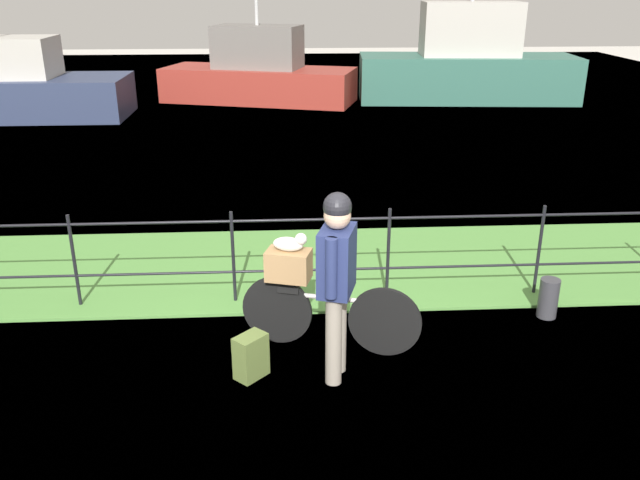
% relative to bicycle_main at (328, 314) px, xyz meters
% --- Properties ---
extents(ground_plane, '(60.00, 60.00, 0.00)m').
position_rel_bicycle_main_xyz_m(ground_plane, '(-0.11, -0.91, -0.36)').
color(ground_plane, beige).
extents(grass_strip, '(27.00, 2.40, 0.03)m').
position_rel_bicycle_main_xyz_m(grass_strip, '(-0.11, 1.87, -0.34)').
color(grass_strip, '#569342').
rests_on(grass_strip, ground).
extents(harbor_water, '(30.00, 30.00, 0.00)m').
position_rel_bicycle_main_xyz_m(harbor_water, '(-0.11, 11.52, -0.35)').
color(harbor_water, '#60849E').
rests_on(harbor_water, ground).
extents(iron_fence, '(18.04, 0.04, 1.04)m').
position_rel_bicycle_main_xyz_m(iron_fence, '(-0.11, 0.98, 0.24)').
color(iron_fence, black).
rests_on(iron_fence, ground).
extents(bicycle_main, '(1.64, 0.52, 0.67)m').
position_rel_bicycle_main_xyz_m(bicycle_main, '(0.00, 0.00, 0.00)').
color(bicycle_main, black).
rests_on(bicycle_main, ground).
extents(wooden_crate, '(0.45, 0.35, 0.28)m').
position_rel_bicycle_main_xyz_m(wooden_crate, '(-0.36, 0.11, 0.46)').
color(wooden_crate, '#A87F51').
rests_on(wooden_crate, bicycle_main).
extents(terrier_dog, '(0.32, 0.21, 0.18)m').
position_rel_bicycle_main_xyz_m(terrier_dog, '(-0.33, 0.10, 0.68)').
color(terrier_dog, silver).
rests_on(terrier_dog, wooden_crate).
extents(cyclist_person, '(0.36, 0.52, 1.68)m').
position_rel_bicycle_main_xyz_m(cyclist_person, '(0.03, -0.48, 0.65)').
color(cyclist_person, gray).
rests_on(cyclist_person, ground).
extents(backpack_on_paving, '(0.32, 0.33, 0.40)m').
position_rel_bicycle_main_xyz_m(backpack_on_paving, '(-0.70, -0.44, -0.16)').
color(backpack_on_paving, olive).
rests_on(backpack_on_paving, ground).
extents(mooring_bollard, '(0.20, 0.20, 0.42)m').
position_rel_bicycle_main_xyz_m(mooring_bollard, '(2.29, 0.48, -0.15)').
color(mooring_bollard, '#38383D').
rests_on(mooring_bollard, ground).
extents(moored_boat_near, '(5.63, 3.35, 3.67)m').
position_rel_bicycle_main_xyz_m(moored_boat_near, '(-1.00, 13.55, 0.40)').
color(moored_boat_near, '#9E3328').
rests_on(moored_boat_near, ground).
extents(moored_boat_mid, '(6.17, 2.55, 4.28)m').
position_rel_bicycle_main_xyz_m(moored_boat_mid, '(4.89, 13.40, 0.62)').
color(moored_boat_mid, '#336656').
rests_on(moored_boat_mid, ground).
extents(moored_boat_far, '(6.00, 2.19, 3.55)m').
position_rel_bicycle_main_xyz_m(moored_boat_far, '(-7.26, 11.60, 0.36)').
color(moored_boat_far, '#2D3856').
rests_on(moored_boat_far, ground).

